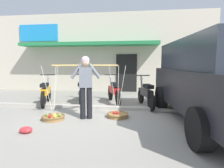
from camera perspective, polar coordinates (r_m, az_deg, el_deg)
ground_plane at (r=5.64m, az=-3.08°, el=-9.23°), size 90.00×90.00×0.00m
sidewalk_curb at (r=6.30m, az=-1.90°, el=-7.13°), size 20.00×0.24×0.10m
fruit_vendor at (r=5.12m, az=-7.96°, el=0.29°), size 1.70×0.50×1.70m
fruit_basket_left_side at (r=5.36m, az=-17.30°, el=-9.49°), size 0.61×0.61×1.45m
fruit_basket_right_side at (r=5.35m, az=1.69°, el=-9.25°), size 0.61×0.61×1.45m
motorcycle_nearest_shop at (r=7.33m, az=-19.35°, el=-2.39°), size 0.71×1.76×1.09m
motorcycle_second_in_row at (r=7.35m, az=-8.99°, el=-2.09°), size 0.57×1.80×1.09m
motorcycle_third_in_row at (r=7.12m, az=0.62°, el=-2.27°), size 0.76×1.74×1.09m
motorcycle_end_of_row at (r=6.63m, az=10.23°, el=-3.00°), size 0.63×1.79×1.09m
parked_truck at (r=5.26m, az=28.45°, el=1.43°), size 2.52×4.96×2.10m
storefront_building at (r=12.84m, az=-3.77°, el=8.83°), size 13.00×6.00×4.20m
plastic_litter_bag at (r=4.60m, az=-24.57°, el=-12.50°), size 0.28×0.22×0.14m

